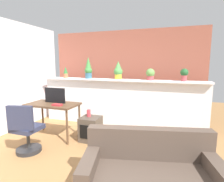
% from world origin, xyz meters
% --- Properties ---
extents(ground_plane, '(12.00, 12.00, 0.00)m').
position_xyz_m(ground_plane, '(0.00, 0.00, 0.00)').
color(ground_plane, '#9E7042').
extents(divider_wall, '(4.22, 0.16, 1.18)m').
position_xyz_m(divider_wall, '(0.00, 2.00, 0.59)').
color(divider_wall, white).
rests_on(divider_wall, ground).
extents(plant_shelf, '(4.22, 0.31, 0.04)m').
position_xyz_m(plant_shelf, '(0.00, 1.96, 1.20)').
color(plant_shelf, white).
rests_on(plant_shelf, divider_wall).
extents(brick_wall_behind, '(4.22, 0.10, 2.50)m').
position_xyz_m(brick_wall_behind, '(0.00, 2.60, 1.25)').
color(brick_wall_behind, '#9E5442').
rests_on(brick_wall_behind, ground).
extents(potted_plant_0, '(0.12, 0.12, 0.30)m').
position_xyz_m(potted_plant_0, '(-1.49, 1.94, 1.37)').
color(potted_plant_0, '#C66B42').
rests_on(potted_plant_0, plant_shelf).
extents(potted_plant_1, '(0.20, 0.20, 0.55)m').
position_xyz_m(potted_plant_1, '(-0.80, 1.93, 1.47)').
color(potted_plant_1, '#386B84').
rests_on(potted_plant_1, plant_shelf).
extents(potted_plant_2, '(0.22, 0.22, 0.45)m').
position_xyz_m(potted_plant_2, '(-0.01, 1.99, 1.43)').
color(potted_plant_2, gold).
rests_on(potted_plant_2, plant_shelf).
extents(potted_plant_3, '(0.20, 0.20, 0.27)m').
position_xyz_m(potted_plant_3, '(0.79, 1.95, 1.36)').
color(potted_plant_3, '#B7474C').
rests_on(potted_plant_3, plant_shelf).
extents(potted_plant_4, '(0.17, 0.17, 0.28)m').
position_xyz_m(potted_plant_4, '(1.52, 1.94, 1.38)').
color(potted_plant_4, '#B7474C').
rests_on(potted_plant_4, plant_shelf).
extents(desk, '(1.10, 0.60, 0.75)m').
position_xyz_m(desk, '(-1.14, 0.87, 0.67)').
color(desk, brown).
rests_on(desk, ground).
extents(tv_monitor, '(0.49, 0.04, 0.33)m').
position_xyz_m(tv_monitor, '(-1.14, 0.95, 0.92)').
color(tv_monitor, black).
rests_on(tv_monitor, desk).
extents(office_chair, '(0.49, 0.49, 0.91)m').
position_xyz_m(office_chair, '(-1.14, 0.08, 0.39)').
color(office_chair, '#262628').
rests_on(office_chair, ground).
extents(side_cube_shelf, '(0.40, 0.41, 0.50)m').
position_xyz_m(side_cube_shelf, '(-0.29, 0.94, 0.25)').
color(side_cube_shelf, '#4C4238').
rests_on(side_cube_shelf, ground).
extents(vase_on_shelf, '(0.08, 0.08, 0.15)m').
position_xyz_m(vase_on_shelf, '(-0.35, 0.99, 0.57)').
color(vase_on_shelf, '#CC3D47').
rests_on(vase_on_shelf, side_cube_shelf).
extents(book_on_desk, '(0.19, 0.11, 0.04)m').
position_xyz_m(book_on_desk, '(-0.93, 0.72, 0.77)').
color(book_on_desk, '#B22D33').
rests_on(book_on_desk, desk).
extents(couch, '(1.69, 1.09, 0.80)m').
position_xyz_m(couch, '(1.10, -0.36, 0.28)').
color(couch, brown).
rests_on(couch, ground).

